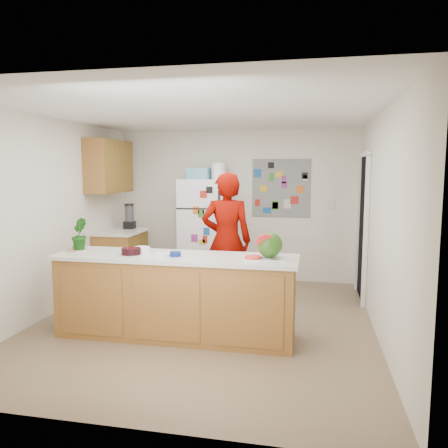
% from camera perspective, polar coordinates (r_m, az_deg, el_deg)
% --- Properties ---
extents(floor, '(4.00, 4.50, 0.02)m').
position_cam_1_polar(floor, '(5.46, -2.60, -12.79)').
color(floor, brown).
rests_on(floor, ground).
extents(wall_back, '(4.00, 0.02, 2.50)m').
position_cam_1_polar(wall_back, '(7.38, 1.60, 2.43)').
color(wall_back, beige).
rests_on(wall_back, ground).
extents(wall_left, '(0.02, 4.50, 2.50)m').
position_cam_1_polar(wall_left, '(5.99, -21.68, 0.86)').
color(wall_left, beige).
rests_on(wall_left, ground).
extents(wall_right, '(0.02, 4.50, 2.50)m').
position_cam_1_polar(wall_right, '(5.08, 19.91, -0.09)').
color(wall_right, beige).
rests_on(wall_right, ground).
extents(ceiling, '(4.00, 4.50, 0.02)m').
position_cam_1_polar(ceiling, '(5.18, -2.76, 14.43)').
color(ceiling, white).
rests_on(ceiling, wall_back).
extents(doorway, '(0.03, 0.85, 2.04)m').
position_cam_1_polar(doorway, '(6.53, 17.76, -0.54)').
color(doorway, black).
rests_on(doorway, ground).
extents(peninsula_base, '(2.60, 0.62, 0.88)m').
position_cam_1_polar(peninsula_base, '(4.92, -6.35, -9.57)').
color(peninsula_base, brown).
rests_on(peninsula_base, floor).
extents(peninsula_top, '(2.68, 0.70, 0.04)m').
position_cam_1_polar(peninsula_top, '(4.81, -6.43, -4.31)').
color(peninsula_top, silver).
rests_on(peninsula_top, peninsula_base).
extents(side_counter_base, '(0.60, 0.80, 0.86)m').
position_cam_1_polar(side_counter_base, '(7.13, -13.27, -4.58)').
color(side_counter_base, brown).
rests_on(side_counter_base, floor).
extents(side_counter_top, '(0.64, 0.84, 0.04)m').
position_cam_1_polar(side_counter_top, '(7.05, -13.37, -1.00)').
color(side_counter_top, silver).
rests_on(side_counter_top, side_counter_base).
extents(upper_cabinets, '(0.35, 1.00, 0.80)m').
position_cam_1_polar(upper_cabinets, '(7.00, -14.76, 7.28)').
color(upper_cabinets, brown).
rests_on(upper_cabinets, wall_left).
extents(refrigerator, '(0.75, 0.70, 1.70)m').
position_cam_1_polar(refrigerator, '(7.14, -2.49, -0.95)').
color(refrigerator, silver).
rests_on(refrigerator, floor).
extents(fridge_top_bin, '(0.35, 0.28, 0.18)m').
position_cam_1_polar(fridge_top_bin, '(7.10, -3.32, 6.61)').
color(fridge_top_bin, '#5999B2').
rests_on(fridge_top_bin, refrigerator).
extents(photo_collage, '(0.95, 0.01, 0.95)m').
position_cam_1_polar(photo_collage, '(7.25, 7.45, 4.67)').
color(photo_collage, slate).
rests_on(photo_collage, wall_back).
extents(person, '(0.73, 0.54, 1.82)m').
position_cam_1_polar(person, '(5.78, 0.34, -2.25)').
color(person, '#6E0600').
rests_on(person, floor).
extents(blender_appliance, '(0.14, 0.14, 0.38)m').
position_cam_1_polar(blender_appliance, '(7.23, -12.25, 0.90)').
color(blender_appliance, black).
rests_on(blender_appliance, side_counter_top).
extents(cutting_board, '(0.48, 0.41, 0.01)m').
position_cam_1_polar(cutting_board, '(4.61, 5.18, -4.47)').
color(cutting_board, silver).
rests_on(cutting_board, peninsula_top).
extents(watermelon, '(0.27, 0.27, 0.27)m').
position_cam_1_polar(watermelon, '(4.59, 5.98, -2.73)').
color(watermelon, '#235615').
rests_on(watermelon, cutting_board).
extents(watermelon_slice, '(0.18, 0.18, 0.02)m').
position_cam_1_polar(watermelon_slice, '(4.57, 3.82, -4.34)').
color(watermelon_slice, red).
rests_on(watermelon_slice, cutting_board).
extents(cherry_bowl, '(0.25, 0.25, 0.07)m').
position_cam_1_polar(cherry_bowl, '(4.93, -12.03, -3.49)').
color(cherry_bowl, black).
rests_on(cherry_bowl, peninsula_top).
extents(white_bowl, '(0.24, 0.24, 0.06)m').
position_cam_1_polar(white_bowl, '(5.04, -10.70, -3.30)').
color(white_bowl, white).
rests_on(white_bowl, peninsula_top).
extents(cobalt_bowl, '(0.16, 0.16, 0.05)m').
position_cam_1_polar(cobalt_bowl, '(4.75, -6.37, -3.91)').
color(cobalt_bowl, navy).
rests_on(cobalt_bowl, peninsula_top).
extents(plate, '(0.29, 0.29, 0.02)m').
position_cam_1_polar(plate, '(5.35, -18.57, -3.18)').
color(plate, beige).
rests_on(plate, peninsula_top).
extents(paper_towel, '(0.24, 0.23, 0.02)m').
position_cam_1_polar(paper_towel, '(4.82, -8.01, -3.95)').
color(paper_towel, white).
rests_on(paper_towel, peninsula_top).
extents(keys, '(0.10, 0.05, 0.01)m').
position_cam_1_polar(keys, '(4.51, 6.75, -4.74)').
color(keys, gray).
rests_on(keys, peninsula_top).
extents(potted_plant, '(0.26, 0.27, 0.38)m').
position_cam_1_polar(potted_plant, '(5.29, -18.44, -1.30)').
color(potted_plant, '#113B12').
rests_on(potted_plant, peninsula_top).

